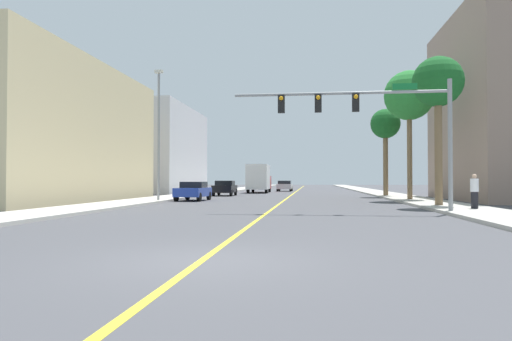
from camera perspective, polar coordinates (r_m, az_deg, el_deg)
name	(u,v)px	position (r m, az deg, el deg)	size (l,w,h in m)	color
ground	(293,194)	(50.66, 4.58, -2.89)	(192.00, 192.00, 0.00)	#47474C
sidewalk_left	(208,193)	(51.93, -5.99, -2.76)	(3.33, 168.00, 0.15)	beige
sidewalk_right	(382,194)	(51.16, 15.30, -2.75)	(3.33, 168.00, 0.15)	#B2ADA3
lane_marking_center	(293,194)	(50.66, 4.58, -2.89)	(0.16, 144.00, 0.01)	yellow
building_left_near	(37,133)	(37.09, -25.35, 4.23)	(10.08, 20.91, 9.89)	beige
building_left_far	(150,151)	(58.86, -12.91, 2.41)	(10.47, 17.40, 10.35)	silver
traffic_signal_mast	(373,114)	(22.07, 14.16, 6.72)	(9.92, 0.36, 5.94)	gray
street_lamp	(159,129)	(32.48, -11.90, 5.07)	(0.56, 0.28, 8.92)	gray
palm_near	(438,85)	(27.76, 21.48, 9.80)	(2.76, 2.76, 8.17)	brown
palm_mid	(409,96)	(35.56, 18.34, 8.65)	(3.57, 3.57, 9.27)	brown
palm_far	(385,126)	(43.08, 15.64, 5.32)	(2.64, 2.64, 7.73)	brown
car_blue	(193,191)	(34.37, -7.73, -2.49)	(2.00, 3.87, 1.39)	#1E389E
car_black	(225,188)	(44.77, -3.86, -2.14)	(1.96, 3.97, 1.46)	black
car_silver	(285,186)	(62.77, 3.56, -1.88)	(2.01, 4.00, 1.42)	#BCBCC1
delivery_truck	(259,178)	(55.11, 0.36, -0.94)	(2.59, 8.10, 3.31)	red
pedestrian	(474,191)	(24.56, 25.30, -2.34)	(0.38, 0.38, 1.66)	black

